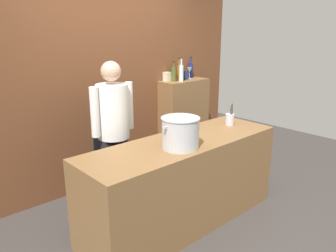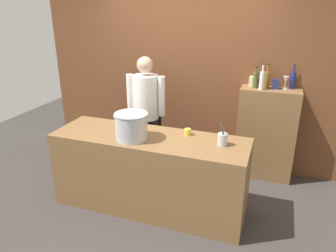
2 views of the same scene
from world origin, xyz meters
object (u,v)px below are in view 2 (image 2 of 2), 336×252
Objects in this scene: chef at (146,109)px; spice_tin_navy at (276,84)px; wine_bottle_clear at (262,80)px; wine_bottle_olive at (256,80)px; wine_glass_tall at (286,80)px; butter_jar at (188,132)px; stockpot_large at (131,126)px; spice_tin_cream at (253,81)px; wine_bottle_amber at (267,79)px; wine_bottle_cobalt at (293,80)px; utensil_crock at (223,139)px.

chef is 12.99× the size of spice_tin_navy.
wine_bottle_clear is 2.59× the size of spice_tin_navy.
spice_tin_navy is at bearing 6.24° from wine_bottle_olive.
wine_glass_tall is at bearing 9.88° from spice_tin_navy.
chef is at bearing -163.89° from wine_bottle_clear.
wine_glass_tall is (0.28, 0.12, -0.00)m from wine_bottle_clear.
butter_jar is 1.50m from wine_glass_tall.
spice_tin_cream is (1.11, 1.41, 0.27)m from stockpot_large.
wine_bottle_amber is at bearing 54.37° from butter_jar.
wine_bottle_clear is 2.00× the size of wine_glass_tall.
butter_jar is (0.54, 0.31, -0.11)m from stockpot_large.
wine_bottle_olive is 2.17× the size of spice_tin_navy.
wine_bottle_cobalt reaches higher than spice_tin_cream.
wine_bottle_clear is (0.27, 1.09, 0.41)m from utensil_crock.
wine_bottle_amber is 0.19m from spice_tin_cream.
wine_bottle_olive is 2.22× the size of spice_tin_cream.
butter_jar is (-0.42, 0.15, -0.03)m from utensil_crock.
wine_bottle_cobalt is at bearing 19.76° from spice_tin_navy.
spice_tin_navy is 1.02× the size of spice_tin_cream.
chef is 1.84m from wine_glass_tall.
wine_glass_tall is (-0.08, -0.05, 0.00)m from wine_bottle_cobalt.
stockpot_large is at bearing 100.44° from chef.
utensil_crock is 0.82× the size of wine_bottle_amber.
wine_bottle_clear reaches higher than wine_glass_tall.
wine_bottle_amber reaches higher than stockpot_large.
spice_tin_cream is (0.57, 1.10, 0.38)m from butter_jar.
wine_glass_tall is at bearing 22.17° from wine_bottle_clear.
wine_bottle_olive is at bearing -162.66° from chef.
utensil_crock is 1.29m from wine_bottle_amber.
spice_tin_cream is at bearing 114.21° from wine_bottle_olive.
wine_bottle_cobalt is 1.87× the size of wine_glass_tall.
stockpot_large is at bearing -128.25° from spice_tin_cream.
stockpot_large is 2.16m from wine_bottle_cobalt.
chef is 5.36× the size of wine_bottle_cobalt.
utensil_crock is 0.78× the size of wine_bottle_clear.
spice_tin_navy reaches higher than spice_tin_cream.
chef is at bearing -160.89° from wine_bottle_amber.
spice_tin_navy is at bearing -160.24° from wine_bottle_cobalt.
wine_bottle_amber is 0.95× the size of wine_bottle_clear.
spice_tin_navy is (1.60, 0.51, 0.36)m from chef.
chef is 6.43× the size of utensil_crock.
stockpot_large is 1.63× the size of utensil_crock.
wine_bottle_clear is at bearing 75.85° from utensil_crock.
butter_jar is 0.24× the size of wine_bottle_cobalt.
utensil_crock is 1.23m from wine_bottle_olive.
chef is 1.33m from utensil_crock.
chef is 22.46× the size of butter_jar.
butter_jar is at bearing 141.95° from chef.
wine_bottle_olive is 0.84× the size of wine_bottle_clear.
wine_bottle_cobalt is at bearing 46.22° from butter_jar.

